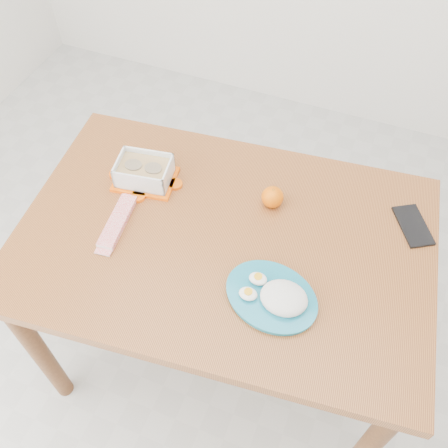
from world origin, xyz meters
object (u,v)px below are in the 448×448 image
at_px(dining_table, 224,256).
at_px(rice_plate, 275,296).
at_px(smartphone, 413,226).
at_px(orange_fruit, 272,197).
at_px(food_container, 144,172).

bearing_deg(dining_table, rice_plate, -41.39).
relative_size(rice_plate, smartphone, 2.04).
bearing_deg(orange_fruit, food_container, -172.27).
relative_size(food_container, smartphone, 1.38).
bearing_deg(food_container, dining_table, -29.08).
bearing_deg(food_container, smartphone, -0.31).
height_order(dining_table, food_container, food_container).
relative_size(orange_fruit, rice_plate, 0.22).
bearing_deg(food_container, orange_fruit, -1.43).
relative_size(dining_table, smartphone, 8.48).
xyz_separation_m(rice_plate, smartphone, (0.30, 0.38, -0.02)).
bearing_deg(orange_fruit, rice_plate, -70.23).
distance_m(food_container, smartphone, 0.83).
relative_size(dining_table, orange_fruit, 19.18).
distance_m(rice_plate, smartphone, 0.49).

